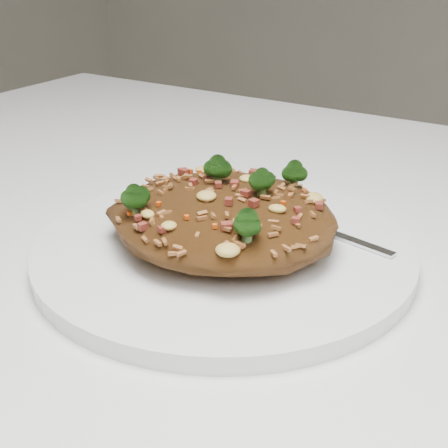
{
  "coord_description": "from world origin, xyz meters",
  "views": [
    {
      "loc": [
        0.24,
        -0.46,
        0.99
      ],
      "look_at": [
        0.01,
        -0.08,
        0.78
      ],
      "focal_mm": 50.0,
      "sensor_mm": 36.0,
      "label": 1
    }
  ],
  "objects_px": {
    "plate": "(224,249)",
    "fork": "(315,227)",
    "dining_table": "(259,304)",
    "fried_rice": "(224,208)"
  },
  "relations": [
    {
      "from": "fork",
      "to": "fried_rice",
      "type": "bearing_deg",
      "value": -119.66
    },
    {
      "from": "dining_table",
      "to": "fork",
      "type": "relative_size",
      "value": 7.42
    },
    {
      "from": "plate",
      "to": "fork",
      "type": "xyz_separation_m",
      "value": [
        0.05,
        0.06,
        0.01
      ]
    },
    {
      "from": "dining_table",
      "to": "plate",
      "type": "distance_m",
      "value": 0.13
    },
    {
      "from": "dining_table",
      "to": "plate",
      "type": "relative_size",
      "value": 3.99
    },
    {
      "from": "fried_rice",
      "to": "plate",
      "type": "bearing_deg",
      "value": 167.87
    },
    {
      "from": "dining_table",
      "to": "fried_rice",
      "type": "distance_m",
      "value": 0.16
    },
    {
      "from": "dining_table",
      "to": "fork",
      "type": "bearing_deg",
      "value": -18.33
    },
    {
      "from": "plate",
      "to": "fried_rice",
      "type": "height_order",
      "value": "fried_rice"
    },
    {
      "from": "fork",
      "to": "dining_table",
      "type": "bearing_deg",
      "value": 173.45
    }
  ]
}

